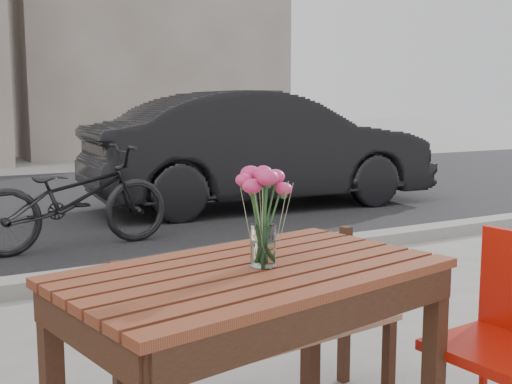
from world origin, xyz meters
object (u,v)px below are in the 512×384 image
(red_chair, at_px, (510,329))
(main_vase, at_px, (263,204))
(bicycle, at_px, (73,198))
(main_table, at_px, (254,304))
(parked_car, at_px, (261,149))

(red_chair, xyz_separation_m, main_vase, (-0.93, 0.29, 0.52))
(bicycle, bearing_deg, main_vase, 171.55)
(main_vase, bearing_deg, red_chair, -17.12)
(main_table, distance_m, parked_car, 6.29)
(main_table, relative_size, red_chair, 1.64)
(main_vase, relative_size, parked_car, 0.08)
(red_chair, bearing_deg, parked_car, 153.99)
(red_chair, distance_m, parked_car, 6.13)
(parked_car, relative_size, bicycle, 2.48)
(main_vase, height_order, bicycle, main_vase)
(main_vase, distance_m, parked_car, 6.28)
(main_table, height_order, red_chair, red_chair)
(bicycle, bearing_deg, main_table, 171.08)
(main_table, xyz_separation_m, bicycle, (0.38, 4.10, -0.19))
(red_chair, relative_size, bicycle, 0.47)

